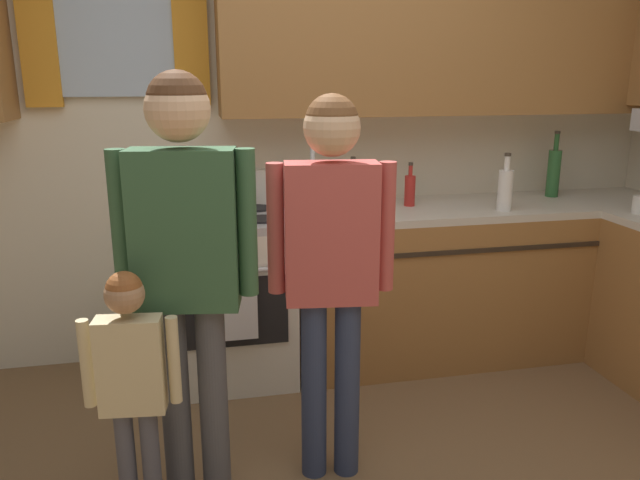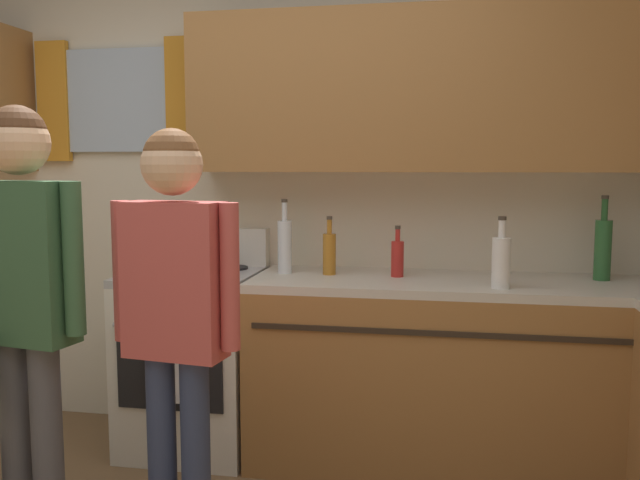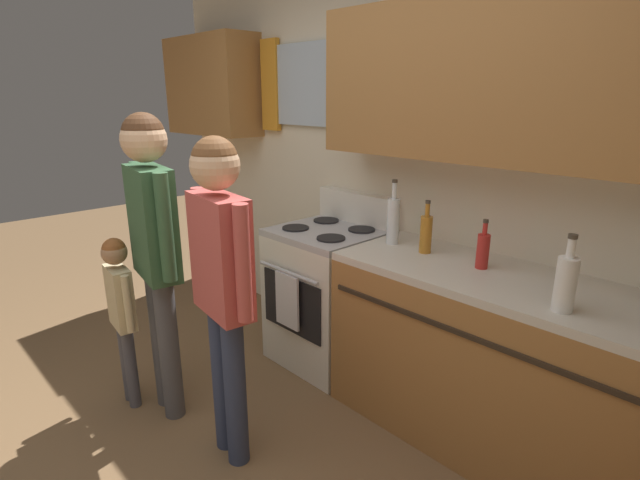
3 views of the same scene
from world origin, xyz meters
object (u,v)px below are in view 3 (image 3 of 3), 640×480
Objects in this scene: bottle_sauce_red at (483,250)px; adult_holding_child at (154,235)px; stove_oven at (329,293)px; small_child at (121,303)px; bottle_oil_amber at (426,233)px; bottle_milk_white at (566,282)px; adult_in_plaid at (222,268)px; bottle_tall_clear at (393,220)px.

bottle_sauce_red is 0.15× the size of adult_holding_child.
small_child is (-0.43, -1.18, 0.16)m from stove_oven.
bottle_oil_amber is 0.33m from bottle_sauce_red.
bottle_oil_amber is at bearing 3.86° from stove_oven.
bottle_milk_white is (1.48, -0.18, 0.55)m from stove_oven.
bottle_sauce_red is 0.51m from bottle_milk_white.
bottle_milk_white is 1.41m from adult_in_plaid.
small_child is (-1.90, -1.00, -0.40)m from bottle_milk_white.
bottle_oil_amber is 1.70m from small_child.
bottle_oil_amber is at bearing 70.69° from adult_in_plaid.
adult_in_plaid is 1.56× the size of small_child.
bottle_oil_amber is (0.69, 0.05, 0.54)m from stove_oven.
bottle_oil_amber is at bearing -1.20° from bottle_tall_clear.
small_child is at bearing -166.01° from adult_in_plaid.
bottle_tall_clear is 0.22× the size of adult_holding_child.
bottle_oil_amber reaches higher than stove_oven.
bottle_tall_clear is at bearing 6.30° from stove_oven.
small_child is (-1.44, -1.22, -0.37)m from bottle_sauce_red.
adult_holding_child is at bearing -101.90° from stove_oven.
adult_holding_child is (-0.22, -1.05, 0.56)m from stove_oven.
bottle_sauce_red is at bearing -0.95° from bottle_tall_clear.
stove_oven is at bearing 70.16° from small_child.
bottle_sauce_red is 0.67× the size of bottle_tall_clear.
bottle_tall_clear is (-0.56, 0.01, 0.05)m from bottle_sauce_red.
adult_holding_child is 1.65× the size of small_child.
stove_oven is 1.11× the size of small_child.
bottle_milk_white is at bearing -7.05° from stove_oven.
stove_oven is 4.48× the size of bottle_sauce_red.
bottle_oil_amber is 1.16× the size of bottle_sauce_red.
bottle_tall_clear is 1.04m from bottle_milk_white.
stove_oven is at bearing -176.14° from bottle_oil_amber.
bottle_tall_clear is at bearing 167.07° from bottle_milk_white.
adult_holding_child is at bearing -121.87° from bottle_tall_clear.
bottle_tall_clear reaches higher than small_child.
bottle_oil_amber is 1.10m from adult_in_plaid.
small_child is at bearing -125.79° from bottle_tall_clear.
bottle_tall_clear reaches higher than bottle_milk_white.
adult_in_plaid reaches higher than small_child.
bottle_tall_clear is 1.05m from adult_in_plaid.
bottle_oil_amber is 0.17× the size of adult_holding_child.
small_child is at bearing -139.76° from bottle_sauce_red.
bottle_milk_white is 1.91m from adult_holding_child.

